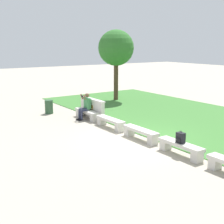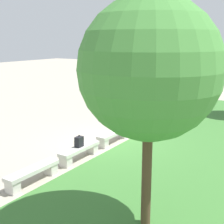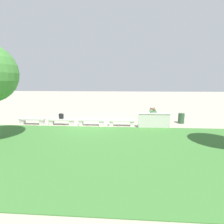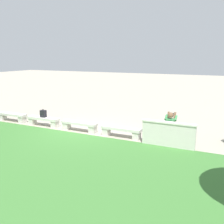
# 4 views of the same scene
# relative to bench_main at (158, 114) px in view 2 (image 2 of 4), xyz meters

# --- Properties ---
(ground_plane) EXTENTS (80.00, 80.00, 0.00)m
(ground_plane) POSITION_rel_bench_main_xyz_m (4.31, 0.00, -0.30)
(ground_plane) COLOR #A89E8C
(bench_main) EXTENTS (1.81, 0.40, 0.45)m
(bench_main) POSITION_rel_bench_main_xyz_m (0.00, 0.00, 0.00)
(bench_main) COLOR beige
(bench_main) RESTS_ON ground
(bench_near) EXTENTS (1.81, 0.40, 0.45)m
(bench_near) POSITION_rel_bench_main_xyz_m (2.15, 0.00, 0.00)
(bench_near) COLOR beige
(bench_near) RESTS_ON ground
(bench_mid) EXTENTS (1.81, 0.40, 0.45)m
(bench_mid) POSITION_rel_bench_main_xyz_m (4.31, 0.00, 0.00)
(bench_mid) COLOR beige
(bench_mid) RESTS_ON ground
(bench_far) EXTENTS (1.81, 0.40, 0.45)m
(bench_far) POSITION_rel_bench_main_xyz_m (6.46, 0.00, 0.00)
(bench_far) COLOR beige
(bench_far) RESTS_ON ground
(bench_end) EXTENTS (1.81, 0.40, 0.45)m
(bench_end) POSITION_rel_bench_main_xyz_m (8.61, 0.00, 0.00)
(bench_end) COLOR beige
(bench_end) RESTS_ON ground
(backrest_wall_with_plaque) EXTENTS (2.12, 0.24, 1.01)m
(backrest_wall_with_plaque) POSITION_rel_bench_main_xyz_m (0.00, 0.34, 0.22)
(backrest_wall_with_plaque) COLOR beige
(backrest_wall_with_plaque) RESTS_ON ground
(person_photographer) EXTENTS (0.49, 0.74, 1.32)m
(person_photographer) POSITION_rel_bench_main_xyz_m (0.02, -0.08, 0.44)
(person_photographer) COLOR black
(person_photographer) RESTS_ON ground
(backpack) EXTENTS (0.28, 0.24, 0.43)m
(backpack) POSITION_rel_bench_main_xyz_m (6.45, -0.02, 0.33)
(backpack) COLOR black
(backpack) RESTS_ON bench_far
(tree_behind_wall) EXTENTS (2.93, 2.93, 4.95)m
(tree_behind_wall) POSITION_rel_bench_main_xyz_m (8.71, 3.68, 3.18)
(tree_behind_wall) COLOR #4C3826
(tree_behind_wall) RESTS_ON ground
(trash_bin) EXTENTS (0.44, 0.44, 0.75)m
(trash_bin) POSITION_rel_bench_main_xyz_m (-2.24, -1.09, 0.08)
(trash_bin) COLOR #2D5133
(trash_bin) RESTS_ON ground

